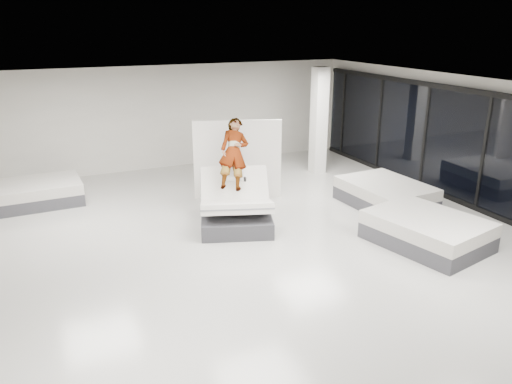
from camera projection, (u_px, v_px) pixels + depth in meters
room at (261, 178)px, 9.61m from camera, size 14.00×14.04×3.20m
hero_bed at (235, 208)px, 11.42m from camera, size 2.14×2.46×1.32m
person at (234, 165)px, 11.43m from camera, size 1.17×1.81×1.50m
remote at (245, 179)px, 11.20m from camera, size 0.09×0.15×0.08m
divider_panel at (238, 160)px, 13.00m from camera, size 2.17×0.91×2.07m
flat_bed_right_far at (385, 194)px, 12.63m from camera, size 1.78×2.29×0.60m
flat_bed_right_near at (427, 231)px, 10.40m from camera, size 2.15×2.57×0.62m
flat_bed_left_far at (38, 193)px, 12.80m from camera, size 2.14×1.64×0.57m
column at (319, 121)px, 15.04m from camera, size 0.40×0.40×3.20m
storefront_glazing at (484, 154)px, 11.94m from camera, size 0.12×13.40×2.92m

